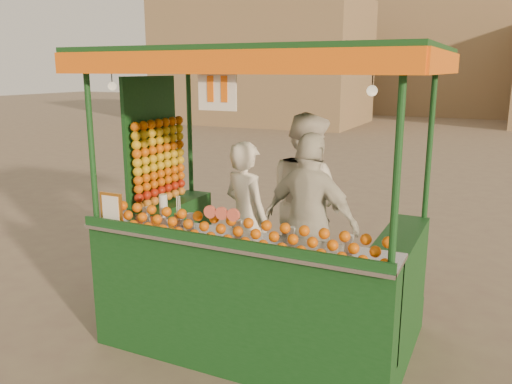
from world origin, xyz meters
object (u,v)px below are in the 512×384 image
at_px(vendor_right, 310,223).
at_px(vendor_left, 246,219).
at_px(juice_cart, 252,253).
at_px(vendor_middle, 307,202).

bearing_deg(vendor_right, vendor_left, 6.71).
xyz_separation_m(juice_cart, vendor_middle, (0.27, 0.80, 0.36)).
bearing_deg(vendor_left, juice_cart, 146.99).
xyz_separation_m(vendor_left, vendor_right, (0.72, -0.05, 0.06)).
height_order(vendor_left, vendor_right, vendor_right).
relative_size(vendor_left, vendor_middle, 0.86).
relative_size(juice_cart, vendor_right, 1.78).
relative_size(juice_cart, vendor_left, 1.93).
height_order(juice_cart, vendor_middle, juice_cart).
bearing_deg(vendor_left, vendor_right, -160.65).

